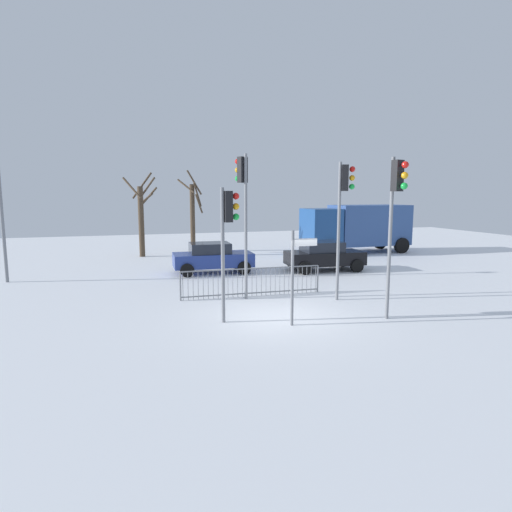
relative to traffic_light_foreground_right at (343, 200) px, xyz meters
name	(u,v)px	position (x,y,z in m)	size (l,w,h in m)	color
ground_plane	(279,317)	(-2.91, -1.43, -3.58)	(60.00, 60.00, 0.00)	white
traffic_light_foreground_right	(343,200)	(0.00, 0.00, 0.00)	(0.54, 0.38, 4.90)	slate
traffic_light_rear_left	(227,224)	(-4.52, -1.44, -0.66)	(0.57, 0.34, 3.99)	slate
traffic_light_rear_right	(243,194)	(-3.30, 1.27, 0.21)	(0.41, 0.52, 5.20)	slate
traffic_light_mid_right	(395,202)	(0.26, -2.67, -0.02)	(0.37, 0.55, 4.87)	slate
direction_sign_post	(295,272)	(-2.76, -2.32, -2.02)	(0.79, 0.09, 2.78)	slate
pedestrian_guard_railing	(252,282)	(-2.91, 1.49, -3.03)	(5.37, 0.21, 1.07)	slate
car_blue_far	(212,257)	(-3.37, 6.76, -2.82)	(3.86, 2.03, 1.47)	navy
car_black_trailing	(324,255)	(2.09, 5.71, -2.82)	(3.89, 2.10, 1.47)	black
delivery_truck	(357,226)	(7.16, 11.28, -1.85)	(7.11, 2.86, 3.10)	#33518C
bare_tree_left	(193,214)	(-3.02, 14.93, -1.09)	(1.70, 1.17, 5.35)	#473828
bare_tree_centre	(142,216)	(-6.36, 13.54, -1.08)	(2.06, 2.06, 5.14)	#473828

